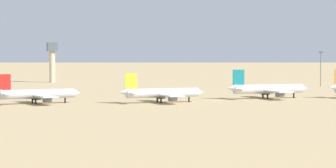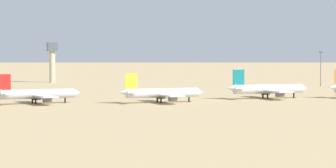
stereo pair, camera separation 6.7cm
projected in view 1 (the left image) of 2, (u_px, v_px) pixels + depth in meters
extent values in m
plane|color=tan|center=(216.00, 101.00, 321.96)|extent=(4000.00, 4000.00, 0.00)
pyramid|color=slate|center=(116.00, 17.00, 1533.55)|extent=(238.05, 163.95, 138.41)
pyramid|color=slate|center=(276.00, 23.00, 1424.99)|extent=(327.20, 237.98, 111.91)
cylinder|color=silver|center=(37.00, 94.00, 304.45)|extent=(26.98, 6.27, 3.35)
cone|color=silver|center=(77.00, 93.00, 310.60)|extent=(2.84, 3.44, 3.18)
cube|color=red|center=(4.00, 82.00, 299.31)|extent=(4.37, 0.89, 5.44)
cube|color=silver|center=(2.00, 93.00, 302.52)|extent=(3.29, 5.95, 0.30)
cube|color=silver|center=(7.00, 94.00, 296.46)|extent=(3.29, 5.95, 0.30)
cube|color=silver|center=(40.00, 95.00, 304.83)|extent=(8.60, 27.24, 0.47)
cylinder|color=slate|center=(37.00, 98.00, 310.92)|extent=(3.20, 2.16, 1.84)
cylinder|color=slate|center=(47.00, 100.00, 299.55)|extent=(3.20, 2.16, 1.84)
cylinder|color=black|center=(65.00, 100.00, 308.87)|extent=(0.59, 0.59, 1.84)
cylinder|color=black|center=(32.00, 101.00, 305.86)|extent=(0.59, 0.59, 1.84)
cylinder|color=black|center=(36.00, 102.00, 302.22)|extent=(0.59, 0.59, 1.84)
cylinder|color=silver|center=(162.00, 93.00, 310.16)|extent=(26.93, 3.93, 3.36)
cone|color=silver|center=(200.00, 92.00, 315.12)|extent=(2.59, 3.24, 3.19)
cone|color=silver|center=(123.00, 92.00, 305.17)|extent=(3.42, 2.93, 2.85)
cube|color=yellow|center=(131.00, 81.00, 305.96)|extent=(4.37, 0.51, 5.46)
cube|color=silver|center=(128.00, 92.00, 309.30)|extent=(2.81, 5.77, 0.30)
cube|color=silver|center=(134.00, 93.00, 302.99)|extent=(2.81, 5.77, 0.30)
cube|color=silver|center=(165.00, 94.00, 310.47)|extent=(6.28, 26.98, 0.47)
cylinder|color=slate|center=(161.00, 97.00, 316.72)|extent=(3.06, 1.91, 1.85)
cylinder|color=slate|center=(173.00, 99.00, 304.89)|extent=(3.06, 1.91, 1.85)
cylinder|color=black|center=(189.00, 100.00, 313.75)|extent=(0.59, 0.59, 1.85)
cylinder|color=black|center=(157.00, 100.00, 311.74)|extent=(0.59, 0.59, 1.85)
cylinder|color=black|center=(161.00, 101.00, 307.96)|extent=(0.59, 0.59, 1.85)
cylinder|color=silver|center=(268.00, 89.00, 333.97)|extent=(28.51, 3.89, 3.56)
cone|color=silver|center=(305.00, 88.00, 338.74)|extent=(2.71, 3.41, 3.38)
cone|color=silver|center=(231.00, 88.00, 329.16)|extent=(3.59, 3.07, 3.02)
cube|color=#14727A|center=(239.00, 77.00, 329.91)|extent=(4.63, 0.50, 5.78)
cube|color=silver|center=(235.00, 88.00, 333.48)|extent=(2.92, 6.08, 0.32)
cube|color=silver|center=(242.00, 89.00, 326.72)|extent=(2.92, 6.08, 0.32)
cube|color=silver|center=(271.00, 90.00, 334.26)|extent=(6.38, 28.54, 0.50)
cylinder|color=slate|center=(265.00, 93.00, 340.94)|extent=(3.23, 1.99, 1.96)
cylinder|color=slate|center=(280.00, 94.00, 328.26)|extent=(3.23, 1.99, 1.96)
cylinder|color=black|center=(294.00, 96.00, 337.43)|extent=(0.62, 0.62, 1.96)
cylinder|color=black|center=(263.00, 96.00, 335.71)|extent=(0.62, 0.62, 1.96)
cylinder|color=black|center=(268.00, 96.00, 331.65)|extent=(0.62, 0.62, 1.96)
cone|color=white|center=(333.00, 87.00, 335.83)|extent=(3.66, 3.15, 3.02)
cube|color=white|center=(335.00, 87.00, 340.23)|extent=(3.06, 6.15, 0.32)
cylinder|color=#C6B793|center=(52.00, 67.00, 476.94)|extent=(3.20, 3.20, 17.20)
cube|color=#4C5660|center=(52.00, 47.00, 476.44)|extent=(5.20, 5.20, 4.85)
cylinder|color=#59595E|center=(321.00, 70.00, 429.42)|extent=(0.36, 0.36, 16.83)
cube|color=#333333|center=(321.00, 52.00, 429.03)|extent=(1.80, 0.50, 0.50)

